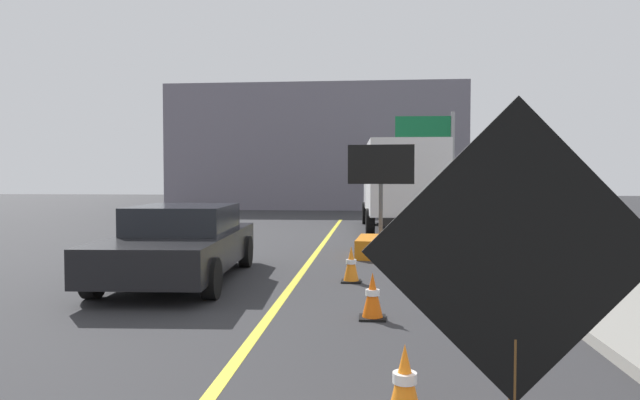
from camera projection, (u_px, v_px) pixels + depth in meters
lane_center_stripe at (268, 318)px, 7.67m from camera, size 0.14×36.00×0.01m
roadwork_sign at (515, 260)px, 3.00m from camera, size 1.63×0.19×2.33m
arrow_board_trailer at (381, 236)px, 13.78m from camera, size 1.60×1.87×2.70m
box_truck at (401, 183)px, 20.43m from camera, size 2.84×7.60×3.11m
pickup_car at (181, 243)px, 10.54m from camera, size 2.31×4.99×1.38m
highway_guide_sign at (436, 145)px, 26.76m from camera, size 2.79×0.20×5.00m
far_building_block at (318, 149)px, 35.82m from camera, size 17.74×6.42×7.42m
traffic_cone_near_sign at (405, 384)px, 4.41m from camera, size 0.36×0.36×0.62m
traffic_cone_mid_lane at (373, 296)px, 7.64m from camera, size 0.36×0.36×0.63m
traffic_cone_far_lane at (351, 264)px, 10.33m from camera, size 0.36×0.36×0.66m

